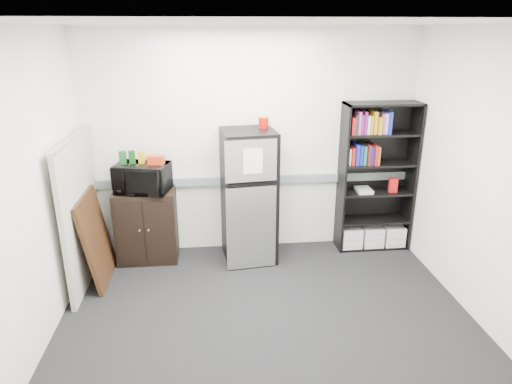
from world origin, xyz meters
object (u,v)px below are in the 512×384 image
Objects in this scene: cabinet at (147,226)px; refrigerator at (249,197)px; cubicle_partition at (81,212)px; microwave at (142,178)px; bookshelf at (376,179)px.

refrigerator is at bearing -3.75° from cabinet.
cubicle_partition is 0.83m from cabinet.
refrigerator reaches higher than microwave.
cubicle_partition is at bearing -133.62° from microwave.
cabinet is 0.60m from microwave.
bookshelf reaches higher than cubicle_partition.
microwave is at bearing 33.28° from cubicle_partition.
microwave is 1.25m from refrigerator.
bookshelf reaches higher than cabinet.
refrigerator is at bearing 10.50° from cubicle_partition.
cubicle_partition is 0.77m from microwave.
bookshelf is 2.10× the size of cabinet.
bookshelf is 1.14× the size of cubicle_partition.
cubicle_partition is at bearing -145.70° from cabinet.
bookshelf is 2.85m from cabinet.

